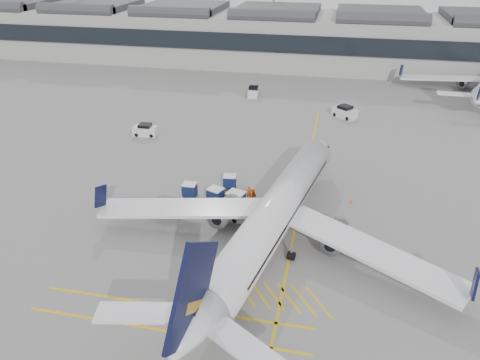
% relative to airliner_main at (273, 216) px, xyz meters
% --- Properties ---
extents(ground, '(220.00, 220.00, 0.00)m').
position_rel_airliner_main_xyz_m(ground, '(-8.15, -0.30, -2.98)').
color(ground, gray).
rests_on(ground, ground).
extents(terminal, '(200.00, 20.45, 12.40)m').
position_rel_airliner_main_xyz_m(terminal, '(-8.15, 71.63, 3.16)').
color(terminal, '#9E9E99').
rests_on(terminal, ground).
extents(apron_markings, '(0.25, 60.00, 0.01)m').
position_rel_airliner_main_xyz_m(apron_markings, '(1.85, 9.70, -2.98)').
color(apron_markings, gold).
rests_on(apron_markings, ground).
extents(airliner_main, '(34.32, 37.84, 10.15)m').
position_rel_airliner_main_xyz_m(airliner_main, '(0.00, 0.00, 0.00)').
color(airliner_main, silver).
rests_on(airliner_main, ground).
extents(belt_loader, '(5.23, 2.21, 2.09)m').
position_rel_airliner_main_xyz_m(belt_loader, '(-2.79, 3.31, -2.37)').
color(belt_loader, '#B8B5AE').
rests_on(belt_loader, ground).
extents(baggage_cart_a, '(2.25, 2.03, 1.98)m').
position_rel_airliner_main_xyz_m(baggage_cart_a, '(-4.79, 5.48, -1.92)').
color(baggage_cart_a, gray).
rests_on(baggage_cart_a, ground).
extents(baggage_cart_b, '(1.68, 1.44, 1.63)m').
position_rel_airliner_main_xyz_m(baggage_cart_b, '(-6.49, 9.85, -2.11)').
color(baggage_cart_b, gray).
rests_on(baggage_cart_b, ground).
extents(baggage_cart_c, '(2.09, 1.92, 1.79)m').
position_rel_airliner_main_xyz_m(baggage_cart_c, '(-7.23, 6.21, -2.02)').
color(baggage_cart_c, gray).
rests_on(baggage_cart_c, ground).
extents(baggage_cart_d, '(1.63, 1.35, 1.69)m').
position_rel_airliner_main_xyz_m(baggage_cart_d, '(-10.38, 6.85, -2.08)').
color(baggage_cart_d, gray).
rests_on(baggage_cart_d, ground).
extents(ramp_agent_a, '(0.67, 0.56, 1.58)m').
position_rel_airliner_main_xyz_m(ramp_agent_a, '(-3.83, 7.88, -2.19)').
color(ramp_agent_a, '#F0510C').
rests_on(ramp_agent_a, ground).
extents(ramp_agent_b, '(1.05, 0.86, 2.00)m').
position_rel_airliner_main_xyz_m(ramp_agent_b, '(-3.16, 6.49, -1.98)').
color(ramp_agent_b, '#E8480C').
rests_on(ramp_agent_b, ground).
extents(pushback_tug, '(3.06, 2.23, 1.56)m').
position_rel_airliner_main_xyz_m(pushback_tug, '(-11.93, 3.43, -2.29)').
color(pushback_tug, '#595D4F').
rests_on(pushback_tug, ground).
extents(safety_cone_nose, '(0.35, 0.35, 0.48)m').
position_rel_airliner_main_xyz_m(safety_cone_nose, '(1.01, 24.27, -2.74)').
color(safety_cone_nose, '#F24C0A').
rests_on(safety_cone_nose, ground).
extents(safety_cone_engine, '(0.35, 0.35, 0.48)m').
position_rel_airliner_main_xyz_m(safety_cone_engine, '(7.34, 9.28, -2.74)').
color(safety_cone_engine, '#F24C0A').
rests_on(safety_cone_engine, ground).
extents(service_van_left, '(3.49, 1.87, 1.75)m').
position_rel_airliner_main_xyz_m(service_van_left, '(-22.41, 23.25, -2.20)').
color(service_van_left, silver).
rests_on(service_van_left, ground).
extents(service_van_mid, '(2.05, 3.70, 1.84)m').
position_rel_airliner_main_xyz_m(service_van_mid, '(-10.43, 45.44, -2.16)').
color(service_van_mid, silver).
rests_on(service_van_mid, ground).
extents(service_van_right, '(4.21, 3.86, 1.97)m').
position_rel_airliner_main_xyz_m(service_van_right, '(6.08, 37.35, -2.10)').
color(service_van_right, silver).
rests_on(service_van_right, ground).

